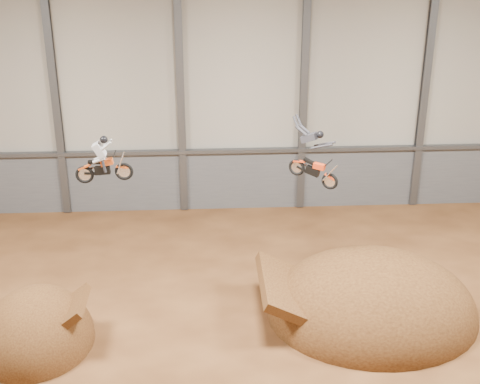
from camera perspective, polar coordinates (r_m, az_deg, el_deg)
The scene contains 12 objects.
floor at distance 26.04m, azimuth 2.13°, elevation -15.01°, with size 40.00×40.00×0.00m, color #4A2913.
back_wall at distance 36.58m, azimuth 0.19°, elevation 8.78°, with size 40.00×0.10×14.00m, color #A8A295.
lower_band_back at distance 38.13m, azimuth 0.19°, elevation 1.08°, with size 39.80×0.18×3.50m, color #56585E.
steel_rail at distance 37.35m, azimuth 0.21°, elevation 3.55°, with size 39.80×0.35×0.20m, color #47494F.
steel_column_1 at distance 37.19m, azimuth -15.52°, elevation 8.18°, with size 0.40×0.36×13.90m, color #47494F.
steel_column_2 at distance 36.35m, azimuth -5.10°, elevation 8.60°, with size 0.40×0.36×13.90m, color #47494F.
steel_column_3 at distance 36.73m, azimuth 5.47°, elevation 8.73°, with size 0.40×0.36×13.90m, color #47494F.
steel_column_4 at distance 38.28m, azimuth 15.51°, elevation 8.59°, with size 0.40×0.36×13.90m, color #47494F.
takeoff_ramp at distance 28.61m, azimuth -16.86°, elevation -12.21°, with size 4.52×5.21×4.52m, color #3A200E.
landing_ramp at distance 29.70m, azimuth 11.12°, elevation -10.13°, with size 8.98×7.95×5.18m, color #3A200E.
fmx_rider_a at distance 26.56m, azimuth -11.56°, elevation 2.93°, with size 2.26×0.86×2.04m, color #C14614, non-canonical shape.
fmx_rider_b at distance 27.44m, azimuth 6.18°, elevation 3.33°, with size 2.94×0.84×2.52m, color red, non-canonical shape.
Camera 1 is at (-2.04, -20.38, 16.09)m, focal length 50.00 mm.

